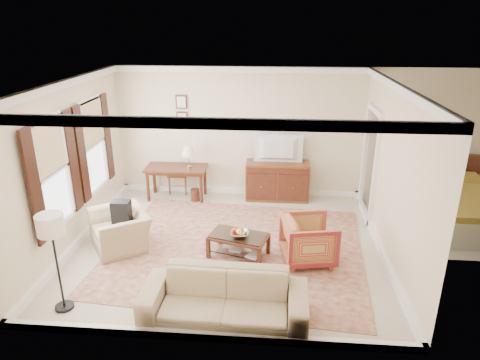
# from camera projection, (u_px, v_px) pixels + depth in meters

# --- Properties ---
(room_shell) EXTENTS (5.51, 5.01, 2.91)m
(room_shell) POSITION_uv_depth(u_px,v_px,m) (226.00, 110.00, 6.89)
(room_shell) COLOR beige
(room_shell) RESTS_ON ground
(annex_bedroom) EXTENTS (3.00, 2.70, 2.90)m
(annex_bedroom) POSITION_uv_depth(u_px,v_px,m) (462.00, 210.00, 8.37)
(annex_bedroom) COLOR beige
(annex_bedroom) RESTS_ON ground
(window_front) EXTENTS (0.12, 1.56, 1.80)m
(window_front) POSITION_uv_depth(u_px,v_px,m) (53.00, 173.00, 6.77)
(window_front) COLOR #CCB284
(window_front) RESTS_ON room_shell
(window_rear) EXTENTS (0.12, 1.56, 1.80)m
(window_rear) POSITION_uv_depth(u_px,v_px,m) (93.00, 145.00, 8.26)
(window_rear) COLOR #CCB284
(window_rear) RESTS_ON room_shell
(doorway) EXTENTS (0.10, 1.12, 2.25)m
(doorway) POSITION_uv_depth(u_px,v_px,m) (369.00, 166.00, 8.57)
(doorway) COLOR white
(doorway) RESTS_ON room_shell
(rug) EXTENTS (4.72, 4.15, 0.01)m
(rug) POSITION_uv_depth(u_px,v_px,m) (236.00, 248.00, 7.62)
(rug) COLOR maroon
(rug) RESTS_ON room_shell
(writing_desk) EXTENTS (1.36, 0.68, 0.74)m
(writing_desk) POSITION_uv_depth(u_px,v_px,m) (176.00, 172.00, 9.57)
(writing_desk) COLOR #4F2416
(writing_desk) RESTS_ON room_shell
(desk_chair) EXTENTS (0.54, 0.54, 1.05)m
(desk_chair) POSITION_uv_depth(u_px,v_px,m) (179.00, 171.00, 9.93)
(desk_chair) COLOR brown
(desk_chair) RESTS_ON room_shell
(desk_lamp) EXTENTS (0.32, 0.32, 0.50)m
(desk_lamp) POSITION_uv_depth(u_px,v_px,m) (189.00, 157.00, 9.42)
(desk_lamp) COLOR silver
(desk_lamp) RESTS_ON writing_desk
(framed_prints) EXTENTS (0.25, 0.04, 0.68)m
(framed_prints) POSITION_uv_depth(u_px,v_px,m) (182.00, 110.00, 9.47)
(framed_prints) COLOR #4F2416
(framed_prints) RESTS_ON room_shell
(sideboard) EXTENTS (1.40, 0.54, 0.86)m
(sideboard) POSITION_uv_depth(u_px,v_px,m) (277.00, 181.00, 9.60)
(sideboard) COLOR brown
(sideboard) RESTS_ON room_shell
(tv) EXTENTS (1.02, 0.59, 0.13)m
(tv) POSITION_uv_depth(u_px,v_px,m) (279.00, 141.00, 9.24)
(tv) COLOR black
(tv) RESTS_ON sideboard
(coffee_table) EXTENTS (1.09, 0.82, 0.41)m
(coffee_table) POSITION_uv_depth(u_px,v_px,m) (239.00, 240.00, 7.29)
(coffee_table) COLOR #4F2416
(coffee_table) RESTS_ON room_shell
(fruit_bowl) EXTENTS (0.42, 0.42, 0.10)m
(fruit_bowl) POSITION_uv_depth(u_px,v_px,m) (240.00, 233.00, 7.19)
(fruit_bowl) COLOR silver
(fruit_bowl) RESTS_ON coffee_table
(book_a) EXTENTS (0.28, 0.12, 0.38)m
(book_a) POSITION_uv_depth(u_px,v_px,m) (232.00, 247.00, 7.37)
(book_a) COLOR brown
(book_a) RESTS_ON coffee_table
(book_b) EXTENTS (0.26, 0.15, 0.38)m
(book_b) POSITION_uv_depth(u_px,v_px,m) (249.00, 253.00, 7.18)
(book_b) COLOR brown
(book_b) RESTS_ON coffee_table
(striped_armchair) EXTENTS (0.92, 0.96, 0.86)m
(striped_armchair) POSITION_uv_depth(u_px,v_px,m) (309.00, 238.00, 7.12)
(striped_armchair) COLOR maroon
(striped_armchair) RESTS_ON room_shell
(club_armchair) EXTENTS (1.14, 1.24, 0.91)m
(club_armchair) POSITION_uv_depth(u_px,v_px,m) (120.00, 224.00, 7.54)
(club_armchair) COLOR tan
(club_armchair) RESTS_ON room_shell
(backpack) EXTENTS (0.34, 0.38, 0.40)m
(backpack) POSITION_uv_depth(u_px,v_px,m) (121.00, 209.00, 7.53)
(backpack) COLOR black
(backpack) RESTS_ON club_armchair
(sofa) EXTENTS (2.25, 0.71, 0.87)m
(sofa) POSITION_uv_depth(u_px,v_px,m) (224.00, 291.00, 5.72)
(sofa) COLOR tan
(sofa) RESTS_ON room_shell
(floor_lamp) EXTENTS (0.36, 0.36, 1.46)m
(floor_lamp) POSITION_uv_depth(u_px,v_px,m) (51.00, 232.00, 5.65)
(floor_lamp) COLOR black
(floor_lamp) RESTS_ON room_shell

